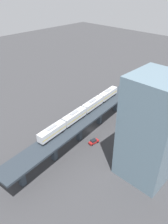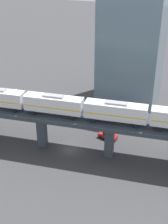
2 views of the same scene
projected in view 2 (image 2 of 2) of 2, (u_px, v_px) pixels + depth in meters
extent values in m
plane|color=#38383A|center=(71.00, 149.00, 68.47)|extent=(400.00, 400.00, 0.00)
cube|color=#283039|center=(70.00, 115.00, 64.44)|extent=(18.89, 92.36, 0.80)
cube|color=#333D47|center=(109.00, 139.00, 64.64)|extent=(1.99, 1.99, 8.19)
cube|color=#333D47|center=(42.00, 130.00, 68.01)|extent=(1.99, 1.99, 8.19)
cylinder|color=black|center=(159.00, 129.00, 57.79)|extent=(0.31, 0.86, 0.84)
cylinder|color=black|center=(160.00, 123.00, 59.82)|extent=(0.31, 0.86, 0.84)
cube|color=silver|center=(116.00, 111.00, 59.70)|extent=(4.16, 12.24, 3.10)
cube|color=gold|center=(116.00, 112.00, 59.84)|extent=(4.17, 12.01, 0.24)
cube|color=gray|center=(116.00, 103.00, 58.89)|extent=(1.87, 4.33, 0.36)
cylinder|color=black|center=(136.00, 127.00, 58.73)|extent=(0.31, 0.86, 0.84)
cylinder|color=black|center=(138.00, 121.00, 60.76)|extent=(0.31, 0.86, 0.84)
cylinder|color=black|center=(93.00, 121.00, 60.61)|extent=(0.31, 0.86, 0.84)
cylinder|color=black|center=(96.00, 115.00, 62.65)|extent=(0.31, 0.86, 0.84)
cube|color=silver|center=(54.00, 104.00, 62.52)|extent=(4.16, 12.24, 3.10)
cube|color=gold|center=(54.00, 105.00, 62.66)|extent=(4.17, 12.01, 0.24)
cube|color=gray|center=(53.00, 96.00, 61.71)|extent=(1.87, 4.33, 0.36)
cylinder|color=black|center=(72.00, 118.00, 61.56)|extent=(0.31, 0.86, 0.84)
cylinder|color=black|center=(76.00, 113.00, 63.59)|extent=(0.31, 0.86, 0.84)
cylinder|color=black|center=(33.00, 113.00, 63.44)|extent=(0.31, 0.86, 0.84)
cylinder|color=black|center=(37.00, 108.00, 65.47)|extent=(0.31, 0.86, 0.84)
cylinder|color=black|center=(14.00, 111.00, 64.38)|extent=(0.31, 0.86, 0.84)
cylinder|color=black|center=(19.00, 106.00, 66.41)|extent=(0.31, 0.86, 0.84)
cube|color=#AD1E1E|center=(108.00, 136.00, 72.08)|extent=(2.42, 4.61, 0.80)
cube|color=#1E2328|center=(109.00, 133.00, 71.65)|extent=(1.94, 2.41, 0.76)
cylinder|color=black|center=(112.00, 141.00, 70.98)|extent=(0.33, 0.69, 0.66)
cylinder|color=black|center=(115.00, 137.00, 72.30)|extent=(0.33, 0.69, 0.66)
cylinder|color=black|center=(101.00, 137.00, 72.23)|extent=(0.33, 0.69, 0.66)
cylinder|color=black|center=(104.00, 134.00, 73.55)|extent=(0.33, 0.69, 0.66)
cylinder|color=black|center=(18.00, 102.00, 82.30)|extent=(0.20, 0.20, 6.50)
sphere|color=beige|center=(16.00, 89.00, 80.67)|extent=(0.44, 0.44, 0.44)
cube|color=slate|center=(133.00, 38.00, 83.05)|extent=(16.00, 16.00, 36.00)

